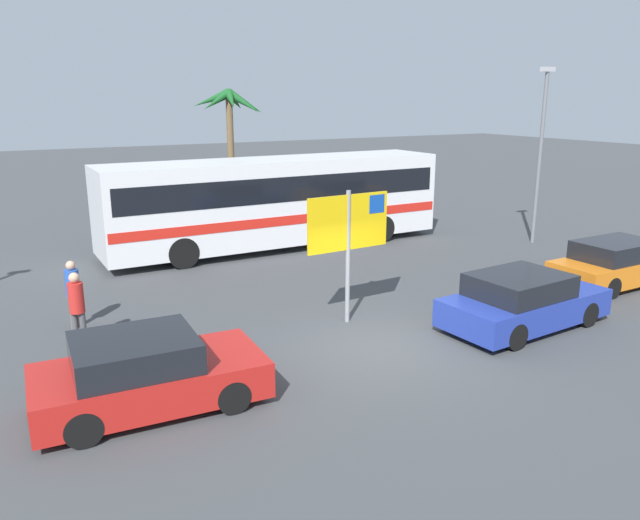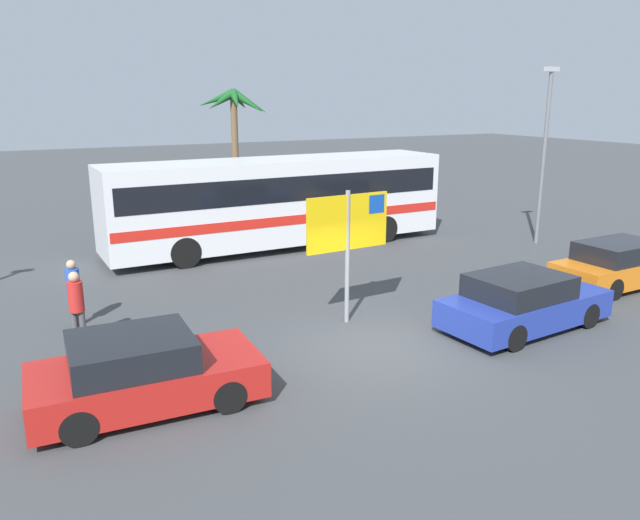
{
  "view_description": "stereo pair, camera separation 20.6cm",
  "coord_description": "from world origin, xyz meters",
  "px_view_note": "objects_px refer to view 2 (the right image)",
  "views": [
    {
      "loc": [
        -7.28,
        -10.21,
        5.28
      ],
      "look_at": [
        0.05,
        2.89,
        1.3
      ],
      "focal_mm": 34.62,
      "sensor_mm": 36.0,
      "label": 1
    },
    {
      "loc": [
        -7.1,
        -10.31,
        5.28
      ],
      "look_at": [
        0.05,
        2.89,
        1.3
      ],
      "focal_mm": 34.62,
      "sensor_mm": 36.0,
      "label": 2
    }
  ],
  "objects_px": {
    "ferry_sign": "(349,228)",
    "car_orange": "(622,265)",
    "bus_front_coach": "(278,198)",
    "pedestrian_crossing_lot": "(76,303)",
    "car_blue": "(523,302)",
    "pedestrian_near_sign": "(73,288)",
    "car_red": "(143,373)"
  },
  "relations": [
    {
      "from": "bus_front_coach",
      "to": "pedestrian_crossing_lot",
      "type": "relative_size",
      "value": 7.18
    },
    {
      "from": "ferry_sign",
      "to": "car_orange",
      "type": "relative_size",
      "value": 0.72
    },
    {
      "from": "pedestrian_near_sign",
      "to": "bus_front_coach",
      "type": "bearing_deg",
      "value": -98.15
    },
    {
      "from": "car_orange",
      "to": "car_red",
      "type": "bearing_deg",
      "value": -177.99
    },
    {
      "from": "ferry_sign",
      "to": "pedestrian_crossing_lot",
      "type": "xyz_separation_m",
      "value": [
        -5.95,
        1.4,
        -1.32
      ]
    },
    {
      "from": "ferry_sign",
      "to": "pedestrian_near_sign",
      "type": "relative_size",
      "value": 1.96
    },
    {
      "from": "car_red",
      "to": "pedestrian_near_sign",
      "type": "xyz_separation_m",
      "value": [
        -0.51,
        4.71,
        0.32
      ]
    },
    {
      "from": "ferry_sign",
      "to": "car_red",
      "type": "distance_m",
      "value": 5.92
    },
    {
      "from": "ferry_sign",
      "to": "car_blue",
      "type": "distance_m",
      "value": 4.42
    },
    {
      "from": "ferry_sign",
      "to": "car_blue",
      "type": "height_order",
      "value": "ferry_sign"
    },
    {
      "from": "car_orange",
      "to": "pedestrian_crossing_lot",
      "type": "relative_size",
      "value": 2.61
    },
    {
      "from": "car_blue",
      "to": "car_red",
      "type": "relative_size",
      "value": 1.06
    },
    {
      "from": "car_orange",
      "to": "pedestrian_crossing_lot",
      "type": "height_order",
      "value": "pedestrian_crossing_lot"
    },
    {
      "from": "car_orange",
      "to": "pedestrian_near_sign",
      "type": "distance_m",
      "value": 14.78
    },
    {
      "from": "ferry_sign",
      "to": "car_blue",
      "type": "xyz_separation_m",
      "value": [
        3.35,
        -2.33,
        -1.69
      ]
    },
    {
      "from": "bus_front_coach",
      "to": "pedestrian_near_sign",
      "type": "distance_m",
      "value": 9.13
    },
    {
      "from": "pedestrian_crossing_lot",
      "to": "car_blue",
      "type": "bearing_deg",
      "value": 103.96
    },
    {
      "from": "car_red",
      "to": "bus_front_coach",
      "type": "bearing_deg",
      "value": 57.09
    },
    {
      "from": "ferry_sign",
      "to": "car_orange",
      "type": "xyz_separation_m",
      "value": [
        8.38,
        -1.23,
        -1.69
      ]
    },
    {
      "from": "car_red",
      "to": "car_orange",
      "type": "bearing_deg",
      "value": 6.13
    },
    {
      "from": "car_blue",
      "to": "ferry_sign",
      "type": "bearing_deg",
      "value": 141.16
    },
    {
      "from": "car_red",
      "to": "car_orange",
      "type": "xyz_separation_m",
      "value": [
        13.72,
        0.7,
        -0.0
      ]
    },
    {
      "from": "bus_front_coach",
      "to": "car_blue",
      "type": "xyz_separation_m",
      "value": [
        1.6,
        -10.11,
        -1.15
      ]
    },
    {
      "from": "car_orange",
      "to": "bus_front_coach",
      "type": "bearing_deg",
      "value": 125.41
    },
    {
      "from": "car_blue",
      "to": "car_red",
      "type": "bearing_deg",
      "value": 173.37
    },
    {
      "from": "car_blue",
      "to": "bus_front_coach",
      "type": "bearing_deg",
      "value": 94.97
    },
    {
      "from": "car_red",
      "to": "car_blue",
      "type": "bearing_deg",
      "value": 0.59
    },
    {
      "from": "pedestrian_near_sign",
      "to": "car_blue",
      "type": "bearing_deg",
      "value": -160.59
    },
    {
      "from": "car_blue",
      "to": "pedestrian_near_sign",
      "type": "relative_size",
      "value": 2.61
    },
    {
      "from": "car_blue",
      "to": "pedestrian_crossing_lot",
      "type": "relative_size",
      "value": 2.49
    },
    {
      "from": "car_blue",
      "to": "car_orange",
      "type": "bearing_deg",
      "value": 8.29
    },
    {
      "from": "car_blue",
      "to": "pedestrian_near_sign",
      "type": "bearing_deg",
      "value": 146.94
    }
  ]
}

